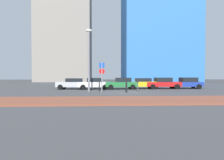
% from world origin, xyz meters
% --- Properties ---
extents(ground_plane, '(120.00, 120.00, 0.00)m').
position_xyz_m(ground_plane, '(0.00, 0.00, 0.00)').
color(ground_plane, '#424244').
extents(sidewalk_brick, '(40.00, 4.11, 0.14)m').
position_xyz_m(sidewalk_brick, '(0.00, -6.87, 0.07)').
color(sidewalk_brick, brown).
rests_on(sidewalk_brick, ground).
extents(parked_car_silver, '(4.12, 2.15, 1.39)m').
position_xyz_m(parked_car_silver, '(-6.34, 5.07, 0.73)').
color(parked_car_silver, '#B7BABF').
rests_on(parked_car_silver, ground).
extents(parked_car_white, '(4.14, 2.33, 1.44)m').
position_xyz_m(parked_car_white, '(-3.70, 5.02, 0.75)').
color(parked_car_white, white).
rests_on(parked_car_white, ground).
extents(parked_car_green, '(4.10, 2.08, 1.47)m').
position_xyz_m(parked_car_green, '(-0.16, 4.88, 0.76)').
color(parked_car_green, '#237238').
rests_on(parked_car_green, ground).
extents(parked_car_yellow, '(4.31, 2.09, 1.40)m').
position_xyz_m(parked_car_yellow, '(2.73, 5.47, 0.73)').
color(parked_car_yellow, gold).
rests_on(parked_car_yellow, ground).
extents(parked_car_red, '(4.54, 2.07, 1.48)m').
position_xyz_m(parked_car_red, '(5.37, 5.41, 0.76)').
color(parked_car_red, red).
rests_on(parked_car_red, ground).
extents(parked_car_blue, '(4.17, 1.92, 1.49)m').
position_xyz_m(parked_car_blue, '(8.54, 5.37, 0.77)').
color(parked_car_blue, '#1E389E').
rests_on(parked_car_blue, ground).
extents(parking_sign_post, '(0.60, 0.10, 3.14)m').
position_xyz_m(parking_sign_post, '(-2.66, 0.45, 1.98)').
color(parking_sign_post, gray).
rests_on(parking_sign_post, ground).
extents(parking_meter, '(0.18, 0.14, 1.31)m').
position_xyz_m(parking_meter, '(1.23, 0.82, 0.86)').
color(parking_meter, '#4C4C51').
rests_on(parking_meter, ground).
extents(street_lamp, '(0.70, 0.36, 6.79)m').
position_xyz_m(street_lamp, '(-4.07, 1.23, 4.01)').
color(street_lamp, gray).
rests_on(street_lamp, ground).
extents(traffic_bollard_near, '(0.13, 0.13, 1.06)m').
position_xyz_m(traffic_bollard_near, '(-2.95, 1.78, 0.53)').
color(traffic_bollard_near, black).
rests_on(traffic_bollard_near, ground).
extents(traffic_bollard_mid, '(0.18, 0.18, 1.08)m').
position_xyz_m(traffic_bollard_mid, '(-0.12, -0.05, 0.54)').
color(traffic_bollard_mid, black).
rests_on(traffic_bollard_mid, ground).
extents(building_colorful_midrise, '(17.65, 13.19, 31.24)m').
position_xyz_m(building_colorful_midrise, '(11.54, 29.69, 15.62)').
color(building_colorful_midrise, '#3372BF').
rests_on(building_colorful_midrise, ground).
extents(building_under_construction, '(14.36, 10.42, 24.65)m').
position_xyz_m(building_under_construction, '(-12.95, 35.18, 12.33)').
color(building_under_construction, gray).
rests_on(building_under_construction, ground).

